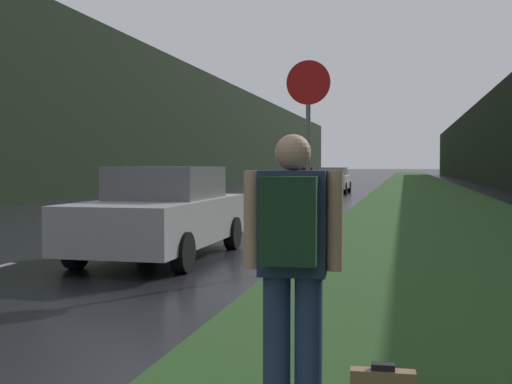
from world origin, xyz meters
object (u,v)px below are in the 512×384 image
at_px(hitchhiker_with_backpack, 292,257).
at_px(car_oncoming, 306,175).
at_px(stop_sign, 308,143).
at_px(car_passing_near, 163,213).
at_px(car_passing_far, 333,180).

relative_size(hitchhiker_with_backpack, car_oncoming, 0.44).
bearing_deg(stop_sign, car_passing_near, 167.64).
bearing_deg(stop_sign, car_passing_far, 95.46).
xyz_separation_m(hitchhiker_with_backpack, car_passing_near, (-3.32, 6.40, -0.25)).
relative_size(car_passing_near, car_oncoming, 1.11).
bearing_deg(car_oncoming, hitchhiker_with_backpack, -81.44).
distance_m(stop_sign, car_passing_far, 26.89).
height_order(stop_sign, hitchhiker_with_backpack, stop_sign).
bearing_deg(car_oncoming, car_passing_near, -84.50).
bearing_deg(car_passing_far, car_passing_near, 90.00).
bearing_deg(hitchhiker_with_backpack, stop_sign, 94.43).
distance_m(hitchhiker_with_backpack, car_passing_far, 32.75).
relative_size(car_passing_near, car_passing_far, 1.04).
bearing_deg(car_oncoming, stop_sign, -81.30).
distance_m(hitchhiker_with_backpack, car_oncoming, 50.55).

